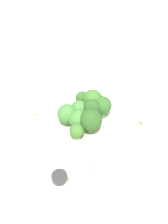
# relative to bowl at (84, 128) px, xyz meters

# --- Properties ---
(ground_plane) EXTENTS (3.00, 3.00, 0.00)m
(ground_plane) POSITION_rel_bowl_xyz_m (0.00, 0.00, -0.02)
(ground_plane) COLOR beige
(bowl) EXTENTS (0.15, 0.15, 0.05)m
(bowl) POSITION_rel_bowl_xyz_m (0.00, 0.00, 0.00)
(bowl) COLOR silver
(bowl) RESTS_ON ground_plane
(broccoli_floret_0) EXTENTS (0.04, 0.04, 0.05)m
(broccoli_floret_0) POSITION_rel_bowl_xyz_m (-0.01, 0.00, 0.05)
(broccoli_floret_0) COLOR #8EB770
(broccoli_floret_0) RESTS_ON bowl
(broccoli_floret_1) EXTENTS (0.05, 0.05, 0.06)m
(broccoli_floret_1) POSITION_rel_bowl_xyz_m (-0.01, 0.04, 0.06)
(broccoli_floret_1) COLOR #8EB770
(broccoli_floret_1) RESTS_ON bowl
(broccoli_floret_2) EXTENTS (0.05, 0.05, 0.05)m
(broccoli_floret_2) POSITION_rel_bowl_xyz_m (0.01, -0.02, 0.05)
(broccoli_floret_2) COLOR #84AD66
(broccoli_floret_2) RESTS_ON bowl
(broccoli_floret_3) EXTENTS (0.05, 0.05, 0.05)m
(broccoli_floret_3) POSITION_rel_bowl_xyz_m (-0.02, -0.03, 0.05)
(broccoli_floret_3) COLOR #7A9E5B
(broccoli_floret_3) RESTS_ON bowl
(broccoli_floret_4) EXTENTS (0.03, 0.03, 0.04)m
(broccoli_floret_4) POSITION_rel_bowl_xyz_m (0.02, -0.05, 0.05)
(broccoli_floret_4) COLOR #7A9E5B
(broccoli_floret_4) RESTS_ON bowl
(broccoli_floret_5) EXTENTS (0.05, 0.05, 0.06)m
(broccoli_floret_5) POSITION_rel_bowl_xyz_m (0.03, -0.01, 0.06)
(broccoli_floret_5) COLOR #84AD66
(broccoli_floret_5) RESTS_ON bowl
(broccoli_floret_6) EXTENTS (0.05, 0.05, 0.06)m
(broccoli_floret_6) POSITION_rel_bowl_xyz_m (0.02, 0.04, 0.05)
(broccoli_floret_6) COLOR #84AD66
(broccoli_floret_6) RESTS_ON bowl
(broccoli_floret_7) EXTENTS (0.03, 0.03, 0.05)m
(broccoli_floret_7) POSITION_rel_bowl_xyz_m (-0.04, 0.03, 0.05)
(broccoli_floret_7) COLOR #8EB770
(broccoli_floret_7) RESTS_ON bowl
(broccoli_floret_8) EXTENTS (0.04, 0.04, 0.06)m
(broccoli_floret_8) POSITION_rel_bowl_xyz_m (0.01, 0.02, 0.06)
(broccoli_floret_8) COLOR #84AD66
(broccoli_floret_8) RESTS_ON bowl
(pepper_shaker) EXTENTS (0.03, 0.03, 0.06)m
(pepper_shaker) POSITION_rel_bowl_xyz_m (0.07, -0.14, 0.01)
(pepper_shaker) COLOR silver
(pepper_shaker) RESTS_ON ground_plane
(almond_crumb_0) EXTENTS (0.01, 0.01, 0.01)m
(almond_crumb_0) POSITION_rel_bowl_xyz_m (0.08, -0.06, -0.02)
(almond_crumb_0) COLOR #AD7F4C
(almond_crumb_0) RESTS_ON ground_plane
(almond_crumb_1) EXTENTS (0.01, 0.01, 0.01)m
(almond_crumb_1) POSITION_rel_bowl_xyz_m (-0.14, -0.05, -0.02)
(almond_crumb_1) COLOR #AD7F4C
(almond_crumb_1) RESTS_ON ground_plane
(almond_crumb_2) EXTENTS (0.01, 0.01, 0.01)m
(almond_crumb_2) POSITION_rel_bowl_xyz_m (0.08, 0.13, -0.02)
(almond_crumb_2) COLOR olive
(almond_crumb_2) RESTS_ON ground_plane
(almond_crumb_3) EXTENTS (0.01, 0.01, 0.01)m
(almond_crumb_3) POSITION_rel_bowl_xyz_m (-0.04, 0.08, -0.02)
(almond_crumb_3) COLOR #AD7F4C
(almond_crumb_3) RESTS_ON ground_plane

